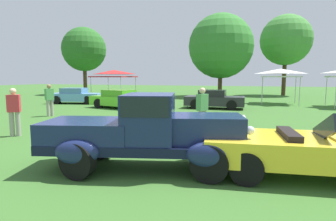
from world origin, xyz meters
TOP-DOWN VIEW (x-y plane):
  - ground_plane at (0.00, 0.00)m, footprint 120.00×120.00m
  - feature_pickup_truck at (-0.07, -0.42)m, footprint 4.68×2.64m
  - neighbor_convertible at (3.45, 0.25)m, footprint 4.55×2.25m
  - show_car_skyblue at (-11.45, 12.28)m, footprint 4.29×2.50m
  - show_car_lime at (-6.50, 10.35)m, footprint 4.55×2.64m
  - show_car_charcoal at (-0.54, 12.22)m, footprint 3.90×1.83m
  - spectator_near_truck at (-8.24, 5.80)m, footprint 0.39×0.46m
  - spectator_by_row at (-5.81, 1.35)m, footprint 0.47×0.42m
  - spectator_far_side at (0.35, 3.82)m, footprint 0.41×0.47m
  - canopy_tent_left_field at (-10.34, 16.36)m, footprint 3.27×3.27m
  - canopy_tent_center_field at (3.76, 17.08)m, footprint 2.83×2.83m
  - treeline_far_left at (-17.84, 22.66)m, footprint 5.21×5.21m
  - treeline_mid_left at (-1.75, 23.70)m, footprint 6.73×6.73m
  - treeline_center at (4.84, 27.76)m, footprint 5.55×5.55m

SIDE VIEW (x-z plane):
  - ground_plane at x=0.00m, z-range 0.00..0.00m
  - neighbor_convertible at x=3.45m, z-range -0.12..1.28m
  - show_car_charcoal at x=-0.54m, z-range -0.01..1.21m
  - show_car_skyblue at x=-11.45m, z-range -0.01..1.21m
  - show_car_lime at x=-6.50m, z-range -0.01..1.21m
  - feature_pickup_truck at x=-0.07m, z-range 0.02..1.72m
  - spectator_near_truck at x=-8.24m, z-range 0.07..1.76m
  - spectator_by_row at x=-5.81m, z-range 0.07..1.76m
  - spectator_far_side at x=0.35m, z-range 0.07..1.76m
  - canopy_tent_center_field at x=3.76m, z-range 1.07..3.78m
  - canopy_tent_left_field at x=-10.34m, z-range 1.07..3.78m
  - treeline_mid_left at x=-1.75m, z-range 0.95..9.59m
  - treeline_far_left at x=-17.84m, z-range 1.36..9.33m
  - treeline_center at x=4.84m, z-range 1.67..10.59m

